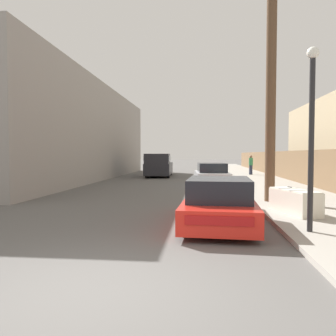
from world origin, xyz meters
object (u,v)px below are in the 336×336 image
(pickup_truck, at_px, (159,165))
(discarded_fridge, at_px, (294,201))
(street_lamp, at_px, (312,124))
(utility_pole, at_px, (271,68))
(pedestrian, at_px, (251,165))
(car_parked_mid, at_px, (212,175))
(parked_sports_car_red, at_px, (219,203))

(pickup_truck, bearing_deg, discarded_fridge, 107.70)
(discarded_fridge, relative_size, pickup_truck, 0.33)
(street_lamp, bearing_deg, discarded_fridge, 82.62)
(pickup_truck, bearing_deg, utility_pole, 110.11)
(utility_pole, bearing_deg, pickup_truck, 112.61)
(street_lamp, bearing_deg, pickup_truck, 107.11)
(discarded_fridge, relative_size, pedestrian, 1.17)
(discarded_fridge, distance_m, pedestrian, 18.50)
(discarded_fridge, bearing_deg, car_parked_mid, 86.12)
(discarded_fridge, height_order, car_parked_mid, car_parked_mid)
(utility_pole, bearing_deg, pedestrian, 84.03)
(discarded_fridge, bearing_deg, pedestrian, 68.85)
(parked_sports_car_red, relative_size, utility_pole, 0.46)
(parked_sports_car_red, xyz_separation_m, car_parked_mid, (0.13, 10.59, 0.07))
(pickup_truck, xyz_separation_m, utility_pole, (5.99, -14.39, 4.01))
(utility_pole, relative_size, street_lamp, 2.34)
(pedestrian, bearing_deg, street_lamp, -94.85)
(discarded_fridge, relative_size, parked_sports_car_red, 0.44)
(pickup_truck, relative_size, street_lamp, 1.46)
(car_parked_mid, distance_m, street_lamp, 11.99)
(pickup_truck, relative_size, pedestrian, 3.60)
(pickup_truck, xyz_separation_m, pedestrian, (7.66, 1.58, 0.03))
(utility_pole, bearing_deg, parked_sports_car_red, -118.96)
(discarded_fridge, xyz_separation_m, utility_pole, (-0.21, 2.46, 4.48))
(utility_pole, distance_m, pedestrian, 16.55)
(pickup_truck, height_order, street_lamp, street_lamp)
(car_parked_mid, height_order, street_lamp, street_lamp)
(pedestrian, bearing_deg, car_parked_mid, -111.56)
(discarded_fridge, height_order, pickup_truck, pickup_truck)
(parked_sports_car_red, xyz_separation_m, pedestrian, (3.71, 19.65, 0.40))
(pedestrian, bearing_deg, utility_pole, -95.97)
(parked_sports_car_red, height_order, street_lamp, street_lamp)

